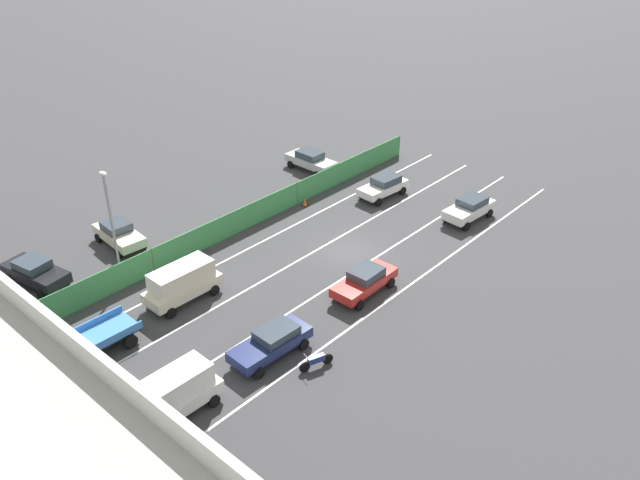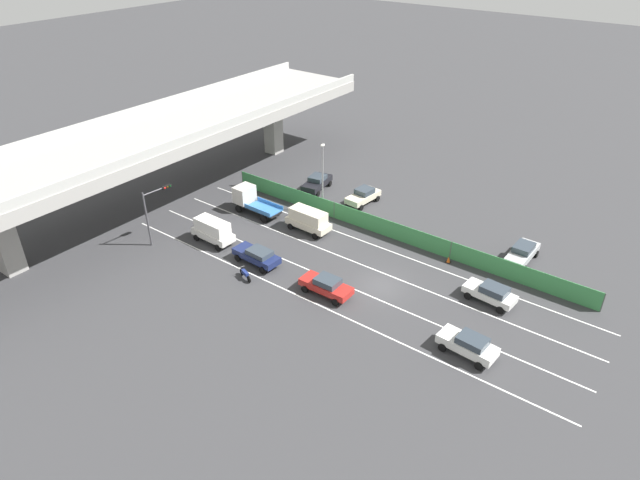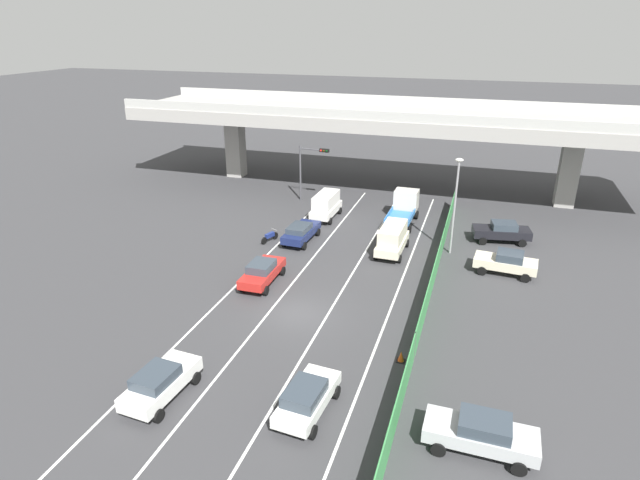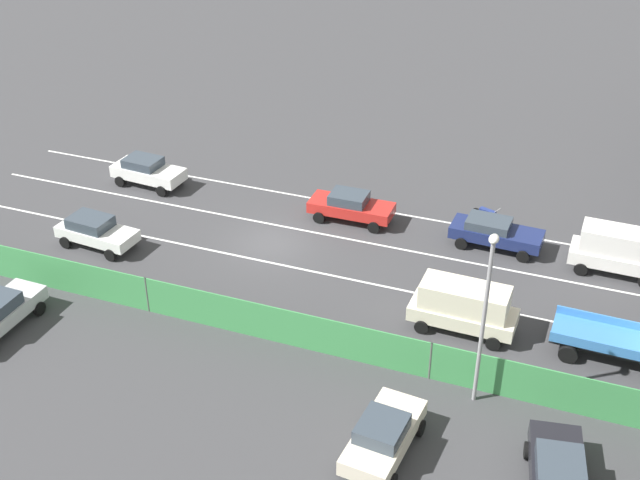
{
  "view_description": "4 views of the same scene",
  "coord_description": "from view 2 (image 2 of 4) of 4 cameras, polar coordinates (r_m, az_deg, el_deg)",
  "views": [
    {
      "loc": [
        -23.65,
        29.17,
        22.65
      ],
      "look_at": [
        0.19,
        2.73,
        2.03
      ],
      "focal_mm": 36.48,
      "sensor_mm": 36.0,
      "label": 1
    },
    {
      "loc": [
        -34.16,
        -19.13,
        27.78
      ],
      "look_at": [
        0.56,
        6.98,
        1.83
      ],
      "focal_mm": 31.04,
      "sensor_mm": 36.0,
      "label": 2
    },
    {
      "loc": [
        9.95,
        -26.5,
        16.74
      ],
      "look_at": [
        -0.76,
        6.72,
        2.18
      ],
      "focal_mm": 29.38,
      "sensor_mm": 36.0,
      "label": 3
    },
    {
      "loc": [
        33.41,
        15.4,
        22.23
      ],
      "look_at": [
        0.65,
        2.96,
        1.17
      ],
      "focal_mm": 46.12,
      "sensor_mm": 36.0,
      "label": 4
    }
  ],
  "objects": [
    {
      "name": "car_sedan_red",
      "position": [
        46.26,
        0.66,
        -4.69
      ],
      "size": [
        2.02,
        4.59,
        1.62
      ],
      "color": "red",
      "rests_on": "ground"
    },
    {
      "name": "elevated_overpass",
      "position": [
        61.32,
        -16.15,
        10.25
      ],
      "size": [
        55.45,
        11.66,
        9.14
      ],
      "color": "#A09E99",
      "rests_on": "ground"
    },
    {
      "name": "flatbed_truck_blue",
      "position": [
        59.4,
        -7.21,
        4.17
      ],
      "size": [
        2.45,
        5.47,
        2.64
      ],
      "color": "black",
      "rests_on": "ground"
    },
    {
      "name": "lane_line_mid_right",
      "position": [
        50.88,
        3.72,
        -2.31
      ],
      "size": [
        0.14,
        43.55,
        0.01
      ],
      "primitive_type": "cube",
      "color": "silver",
      "rests_on": "ground"
    },
    {
      "name": "lane_line_mid_left",
      "position": [
        48.42,
        1.36,
        -4.17
      ],
      "size": [
        0.14,
        43.55,
        0.01
      ],
      "primitive_type": "cube",
      "color": "silver",
      "rests_on": "ground"
    },
    {
      "name": "parked_sedan_cream",
      "position": [
        60.93,
        4.49,
        4.59
      ],
      "size": [
        4.44,
        2.33,
        1.69
      ],
      "color": "beige",
      "rests_on": "ground"
    },
    {
      "name": "motorcycle",
      "position": [
        48.81,
        -7.71,
        -3.5
      ],
      "size": [
        0.85,
        1.87,
        0.93
      ],
      "color": "black",
      "rests_on": "ground"
    },
    {
      "name": "green_fence",
      "position": [
        54.65,
        7.11,
        1.14
      ],
      "size": [
        0.1,
        39.65,
        1.82
      ],
      "color": "#3D8E4C",
      "rests_on": "ground"
    },
    {
      "name": "parked_sedan_dark",
      "position": [
        63.85,
        -0.3,
        5.98
      ],
      "size": [
        4.78,
        2.66,
        1.68
      ],
      "color": "black",
      "rests_on": "ground"
    },
    {
      "name": "car_sedan_navy",
      "position": [
        50.5,
        -6.5,
        -1.56
      ],
      "size": [
        2.13,
        4.73,
        1.54
      ],
      "color": "navy",
      "rests_on": "ground"
    },
    {
      "name": "traffic_light",
      "position": [
        54.39,
        -16.67,
        3.48
      ],
      "size": [
        3.15,
        0.57,
        5.61
      ],
      "color": "#47474C",
      "rests_on": "ground"
    },
    {
      "name": "traffic_cone",
      "position": [
        52.0,
        13.11,
        -1.98
      ],
      "size": [
        0.47,
        0.47,
        0.6
      ],
      "color": "orange",
      "rests_on": "ground"
    },
    {
      "name": "car_van_cream",
      "position": [
        55.18,
        -1.22,
        2.15
      ],
      "size": [
        2.13,
        4.7,
        2.29
      ],
      "color": "beige",
      "rests_on": "ground"
    },
    {
      "name": "car_van_white",
      "position": [
        54.23,
        -11.0,
        1.02
      ],
      "size": [
        2.08,
        4.45,
        2.35
      ],
      "color": "silver",
      "rests_on": "ground"
    },
    {
      "name": "lane_line_left_edge",
      "position": [
        46.1,
        -1.25,
        -6.2
      ],
      "size": [
        0.14,
        43.55,
        0.01
      ],
      "primitive_type": "cube",
      "color": "silver",
      "rests_on": "ground"
    },
    {
      "name": "car_sedan_white",
      "position": [
        47.48,
        17.21,
        -5.22
      ],
      "size": [
        2.23,
        4.34,
        1.62
      ],
      "color": "white",
      "rests_on": "ground"
    },
    {
      "name": "parked_wagon_silver",
      "position": [
        53.78,
        20.14,
        -1.2
      ],
      "size": [
        4.69,
        2.03,
        1.68
      ],
      "color": "#B2B5B7",
      "rests_on": "ground"
    },
    {
      "name": "car_hatchback_white",
      "position": [
        41.87,
        15.05,
        -10.34
      ],
      "size": [
        2.24,
        4.4,
        1.67
      ],
      "color": "silver",
      "rests_on": "ground"
    },
    {
      "name": "street_lamp",
      "position": [
        57.62,
        0.27,
        7.08
      ],
      "size": [
        0.6,
        0.36,
        7.56
      ],
      "color": "gray",
      "rests_on": "ground"
    },
    {
      "name": "ground_plane",
      "position": [
        48.01,
        6.29,
        -4.72
      ],
      "size": [
        300.0,
        300.0,
        0.0
      ],
      "primitive_type": "plane",
      "color": "#38383A"
    },
    {
      "name": "lane_line_right_edge",
      "position": [
        53.47,
        5.85,
        -0.63
      ],
      "size": [
        0.14,
        43.55,
        0.01
      ],
      "primitive_type": "cube",
      "color": "silver",
      "rests_on": "ground"
    }
  ]
}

